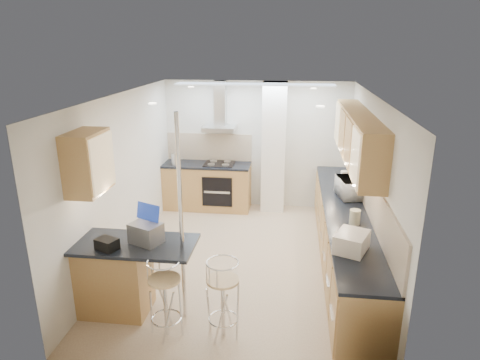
# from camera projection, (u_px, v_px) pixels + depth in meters

# --- Properties ---
(ground) EXTENTS (4.80, 4.80, 0.00)m
(ground) POSITION_uv_depth(u_px,v_px,m) (242.00, 260.00, 6.56)
(ground) COLOR tan
(ground) RESTS_ON ground
(room_shell) EXTENTS (3.64, 4.84, 2.51)m
(room_shell) POSITION_uv_depth(u_px,v_px,m) (267.00, 158.00, 6.40)
(room_shell) COLOR white
(room_shell) RESTS_ON ground
(right_counter) EXTENTS (0.63, 4.40, 0.92)m
(right_counter) POSITION_uv_depth(u_px,v_px,m) (344.00, 238.00, 6.25)
(right_counter) COLOR #B57E48
(right_counter) RESTS_ON ground
(back_counter) EXTENTS (1.70, 0.63, 0.92)m
(back_counter) POSITION_uv_depth(u_px,v_px,m) (207.00, 186.00, 8.51)
(back_counter) COLOR #B57E48
(back_counter) RESTS_ON ground
(peninsula) EXTENTS (1.47, 0.72, 0.94)m
(peninsula) POSITION_uv_depth(u_px,v_px,m) (136.00, 278.00, 5.18)
(peninsula) COLOR #B57E48
(peninsula) RESTS_ON ground
(microwave) EXTENTS (0.46, 0.59, 0.30)m
(microwave) POSITION_uv_depth(u_px,v_px,m) (351.00, 188.00, 6.54)
(microwave) COLOR white
(microwave) RESTS_ON right_counter
(laptop) EXTENTS (0.43, 0.38, 0.24)m
(laptop) POSITION_uv_depth(u_px,v_px,m) (146.00, 233.00, 5.01)
(laptop) COLOR gray
(laptop) RESTS_ON peninsula
(bag) EXTENTS (0.29, 0.25, 0.13)m
(bag) POSITION_uv_depth(u_px,v_px,m) (107.00, 244.00, 4.86)
(bag) COLOR black
(bag) RESTS_ON peninsula
(bar_stool_near) EXTENTS (0.50, 0.50, 0.95)m
(bar_stool_near) POSITION_uv_depth(u_px,v_px,m) (165.00, 298.00, 4.77)
(bar_stool_near) COLOR tan
(bar_stool_near) RESTS_ON ground
(bar_stool_end) EXTENTS (0.54, 0.54, 0.94)m
(bar_stool_end) POSITION_uv_depth(u_px,v_px,m) (223.00, 299.00, 4.76)
(bar_stool_end) COLOR tan
(bar_stool_end) RESTS_ON ground
(jar_a) EXTENTS (0.16, 0.16, 0.17)m
(jar_a) POSITION_uv_depth(u_px,v_px,m) (344.00, 176.00, 7.35)
(jar_a) COLOR silver
(jar_a) RESTS_ON right_counter
(jar_b) EXTENTS (0.14, 0.14, 0.15)m
(jar_b) POSITION_uv_depth(u_px,v_px,m) (339.00, 186.00, 6.84)
(jar_b) COLOR silver
(jar_b) RESTS_ON right_counter
(jar_c) EXTENTS (0.18, 0.18, 0.20)m
(jar_c) POSITION_uv_depth(u_px,v_px,m) (355.00, 217.00, 5.58)
(jar_c) COLOR #BAB694
(jar_c) RESTS_ON right_counter
(jar_d) EXTENTS (0.10, 0.10, 0.15)m
(jar_d) POSITION_uv_depth(u_px,v_px,m) (349.00, 233.00, 5.16)
(jar_d) COLOR white
(jar_d) RESTS_ON right_counter
(bread_bin) EXTENTS (0.46, 0.51, 0.22)m
(bread_bin) POSITION_uv_depth(u_px,v_px,m) (351.00, 242.00, 4.86)
(bread_bin) COLOR silver
(bread_bin) RESTS_ON right_counter
(kettle) EXTENTS (0.16, 0.16, 0.23)m
(kettle) POSITION_uv_depth(u_px,v_px,m) (176.00, 159.00, 8.26)
(kettle) COLOR silver
(kettle) RESTS_ON back_counter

